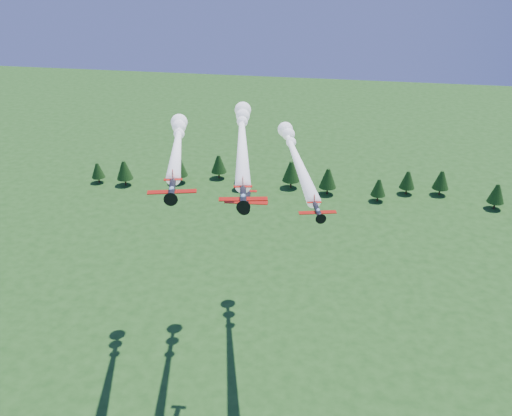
% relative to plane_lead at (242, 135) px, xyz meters
% --- Properties ---
extents(ground, '(600.00, 600.00, 0.00)m').
position_rel_plane_lead_xyz_m(ground, '(4.83, -20.04, -51.10)').
color(ground, '#1D4916').
rests_on(ground, ground).
extents(plane_lead, '(15.30, 51.85, 3.70)m').
position_rel_plane_lead_xyz_m(plane_lead, '(0.00, 0.00, 0.00)').
color(plane_lead, black).
rests_on(plane_lead, ground).
extents(plane_left, '(15.60, 41.81, 3.70)m').
position_rel_plane_lead_xyz_m(plane_left, '(-13.23, -0.47, -2.02)').
color(plane_left, black).
rests_on(plane_left, ground).
extents(plane_right, '(16.78, 49.61, 3.70)m').
position_rel_plane_lead_xyz_m(plane_right, '(9.36, 11.11, -7.19)').
color(plane_right, black).
rests_on(plane_right, ground).
extents(plane_slot, '(7.99, 8.67, 2.80)m').
position_rel_plane_lead_xyz_m(plane_slot, '(3.42, -13.32, -7.70)').
color(plane_slot, black).
rests_on(plane_slot, ground).
extents(treeline, '(169.79, 19.31, 10.95)m').
position_rel_plane_lead_xyz_m(treeline, '(7.37, 89.87, -44.88)').
color(treeline, '#382314').
rests_on(treeline, ground).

